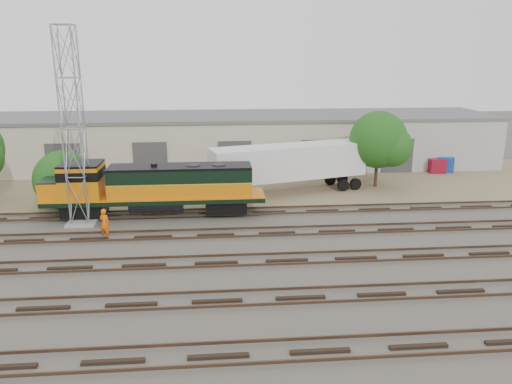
{
  "coord_description": "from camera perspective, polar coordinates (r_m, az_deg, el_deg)",
  "views": [
    {
      "loc": [
        0.01,
        -28.96,
        11.38
      ],
      "look_at": [
        2.84,
        4.0,
        2.2
      ],
      "focal_mm": 35.0,
      "sensor_mm": 36.0,
      "label": 1
    }
  ],
  "objects": [
    {
      "name": "tree_mid",
      "position": [
        40.94,
        -20.83,
        1.09
      ],
      "size": [
        4.81,
        4.58,
        4.58
      ],
      "color": "#382619",
      "rests_on": "ground"
    },
    {
      "name": "ground",
      "position": [
        31.12,
        -4.6,
        -6.0
      ],
      "size": [
        140.0,
        140.0,
        0.0
      ],
      "primitive_type": "plane",
      "color": "#47423A",
      "rests_on": "ground"
    },
    {
      "name": "dirt_strip",
      "position": [
        45.41,
        -4.76,
        0.95
      ],
      "size": [
        80.0,
        16.0,
        0.02
      ],
      "primitive_type": "cube",
      "color": "#726047",
      "rests_on": "ground"
    },
    {
      "name": "tracks",
      "position": [
        28.31,
        -4.56,
        -8.07
      ],
      "size": [
        80.0,
        20.4,
        0.28
      ],
      "color": "black",
      "rests_on": "ground"
    },
    {
      "name": "dumpster_blue",
      "position": [
        53.42,
        20.77,
        3.01
      ],
      "size": [
        2.02,
        1.96,
        1.5
      ],
      "primitive_type": "cube",
      "rotation": [
        0.0,
        0.0,
        -0.35
      ],
      "color": "#16399C",
      "rests_on": "ground"
    },
    {
      "name": "semi_trailer",
      "position": [
        41.88,
        4.2,
        3.33
      ],
      "size": [
        13.53,
        6.22,
        4.09
      ],
      "rotation": [
        0.0,
        0.0,
        0.28
      ],
      "color": "white",
      "rests_on": "ground"
    },
    {
      "name": "worker",
      "position": [
        33.07,
        -16.89,
        -3.49
      ],
      "size": [
        0.86,
        0.74,
        1.99
      ],
      "primitive_type": "imported",
      "rotation": [
        0.0,
        0.0,
        2.71
      ],
      "color": "#E45A0C",
      "rests_on": "ground"
    },
    {
      "name": "tree_east",
      "position": [
        44.59,
        14.17,
        5.62
      ],
      "size": [
        5.21,
        4.96,
        6.69
      ],
      "color": "#382619",
      "rests_on": "ground"
    },
    {
      "name": "warehouse",
      "position": [
        52.66,
        -4.82,
        5.91
      ],
      "size": [
        58.4,
        10.4,
        5.3
      ],
      "color": "beige",
      "rests_on": "ground"
    },
    {
      "name": "signal_tower",
      "position": [
        35.29,
        -20.13,
        6.49
      ],
      "size": [
        1.94,
        1.94,
        13.15
      ],
      "rotation": [
        0.0,
        0.0,
        -0.03
      ],
      "color": "gray",
      "rests_on": "ground"
    },
    {
      "name": "locomotive",
      "position": [
        36.43,
        -11.88,
        0.56
      ],
      "size": [
        15.69,
        2.75,
        3.77
      ],
      "color": "black",
      "rests_on": "tracks"
    },
    {
      "name": "dumpster_red",
      "position": [
        52.55,
        19.91,
        2.84
      ],
      "size": [
        1.56,
        1.47,
        1.4
      ],
      "primitive_type": "cube",
      "rotation": [
        0.0,
        0.0,
        -0.05
      ],
      "color": "maroon",
      "rests_on": "ground"
    }
  ]
}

